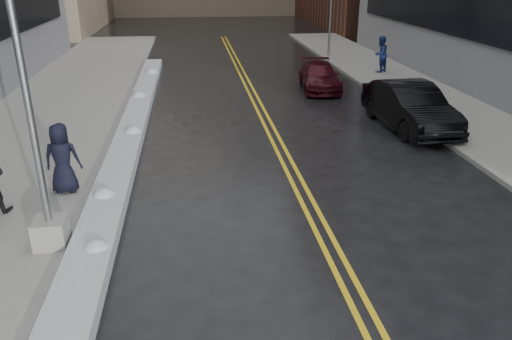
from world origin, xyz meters
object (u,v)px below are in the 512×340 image
object	(u,v)px
pedestrian_c	(62,158)
pedestrian_east	(380,54)
fire_hydrant	(437,106)
traffic_signal	(331,2)
car_maroon	(320,77)
lamppost	(34,137)
car_black	(410,107)

from	to	relation	value
pedestrian_c	pedestrian_east	bearing A→B (deg)	-131.03
fire_hydrant	pedestrian_east	size ratio (longest dim) A/B	0.38
traffic_signal	pedestrian_c	distance (m)	22.87
traffic_signal	fire_hydrant	bearing A→B (deg)	-87.95
car_maroon	lamppost	bearing A→B (deg)	-117.61
lamppost	traffic_signal	bearing A→B (deg)	61.79
traffic_signal	pedestrian_c	world-z (taller)	traffic_signal
lamppost	fire_hydrant	distance (m)	14.81
lamppost	fire_hydrant	world-z (taller)	lamppost
car_black	pedestrian_c	bearing A→B (deg)	-161.16
pedestrian_c	fire_hydrant	bearing A→B (deg)	-154.12
fire_hydrant	car_black	world-z (taller)	car_black
pedestrian_c	car_maroon	world-z (taller)	pedestrian_c
traffic_signal	car_maroon	bearing A→B (deg)	-107.84
traffic_signal	car_maroon	size ratio (longest dim) A/B	1.43
traffic_signal	lamppost	bearing A→B (deg)	-118.21
pedestrian_c	car_black	bearing A→B (deg)	-155.12
fire_hydrant	car_maroon	size ratio (longest dim) A/B	0.17
traffic_signal	pedestrian_c	bearing A→B (deg)	-122.11
traffic_signal	pedestrian_c	size ratio (longest dim) A/B	3.29
car_maroon	car_black	bearing A→B (deg)	-69.27
pedestrian_c	pedestrian_east	xyz separation A→B (m)	(13.46, 13.84, 0.04)
car_black	car_maroon	distance (m)	6.71
pedestrian_east	car_maroon	distance (m)	5.03
lamppost	car_maroon	distance (m)	16.51
pedestrian_east	traffic_signal	bearing A→B (deg)	-114.13
car_black	car_maroon	xyz separation A→B (m)	(-1.69, 6.49, -0.22)
fire_hydrant	traffic_signal	distance (m)	14.30
pedestrian_c	car_black	size ratio (longest dim) A/B	0.36
fire_hydrant	lamppost	bearing A→B (deg)	-146.96
car_black	fire_hydrant	bearing A→B (deg)	26.79
lamppost	car_maroon	bearing A→B (deg)	56.26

